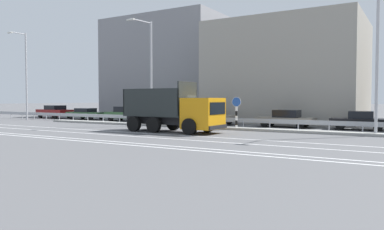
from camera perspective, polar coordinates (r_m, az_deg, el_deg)
name	(u,v)px	position (r m, az deg, el deg)	size (l,w,h in m)	color
ground_plane	(193,131)	(26.10, 0.09, -2.49)	(320.00, 320.00, 0.00)	#565659
lane_strip_0	(156,134)	(24.16, -5.45, -2.89)	(63.04, 0.16, 0.01)	silver
lane_strip_1	(137,137)	(22.60, -8.44, -3.27)	(63.04, 0.16, 0.01)	silver
lane_strip_2	(105,141)	(20.65, -13.11, -3.85)	(63.04, 0.16, 0.01)	silver
lane_strip_3	(95,142)	(20.12, -14.59, -4.03)	(63.04, 0.16, 0.01)	silver
median_island	(211,127)	(28.46, 2.92, -1.90)	(34.67, 1.10, 0.18)	gray
median_guardrail	(219,120)	(29.62, 4.14, -0.80)	(63.04, 0.09, 0.78)	#9EA0A5
dump_truck	(183,114)	(25.06, -1.44, 0.12)	(7.12, 2.70, 3.39)	orange
median_road_sign	(236,113)	(27.48, 6.78, 0.37)	(0.72, 0.16, 2.40)	white
street_lamp_0	(25,72)	(43.67, -24.09, 5.96)	(0.70, 1.96, 9.25)	#ADADB2
street_lamp_1	(149,68)	(31.19, -6.50, 7.18)	(0.72, 2.51, 8.62)	#ADADB2
street_lamp_2	(377,49)	(25.16, 26.35, 9.01)	(0.71, 2.43, 9.44)	#ADADB2
parked_car_0	(55,112)	(46.89, -20.20, 0.49)	(4.90, 2.26, 1.51)	maroon
parked_car_1	(86,114)	(42.66, -15.80, 0.22)	(4.47, 2.21, 1.24)	#335B33
parked_car_2	(126,114)	(38.67, -10.03, 0.18)	(4.48, 2.02, 1.49)	#335B33
parked_car_3	(166,115)	(35.49, -4.04, -0.02)	(4.43, 2.04, 1.39)	silver
parked_car_4	(212,117)	(33.08, 3.08, -0.32)	(4.20, 2.06, 1.23)	gray
parked_car_5	(286,118)	(30.76, 14.07, -0.52)	(4.60, 2.00, 1.38)	gray
parked_car_6	(360,120)	(29.76, 24.17, -0.75)	(4.09, 2.23, 1.38)	black
background_building_0	(174,69)	(50.24, -2.73, 7.01)	(15.24, 12.52, 12.49)	gray
background_building_1	(288,73)	(38.83, 14.47, 6.22)	(14.05, 11.54, 9.70)	gray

